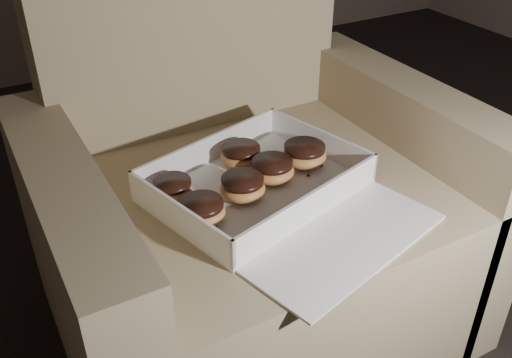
% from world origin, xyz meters
% --- Properties ---
extents(armchair, '(0.84, 0.71, 0.87)m').
position_xyz_m(armchair, '(-0.12, 0.60, 0.27)').
color(armchair, '#887B56').
rests_on(armchair, floor).
extents(bakery_box, '(0.47, 0.52, 0.06)m').
position_xyz_m(bakery_box, '(-0.14, 0.48, 0.40)').
color(bakery_box, white).
rests_on(bakery_box, armchair).
extents(donut_a, '(0.08, 0.08, 0.04)m').
position_xyz_m(donut_a, '(-0.13, 0.61, 0.42)').
color(donut_a, '#BF8042').
rests_on(donut_a, bakery_box).
extents(donut_b, '(0.07, 0.07, 0.04)m').
position_xyz_m(donut_b, '(-0.30, 0.56, 0.42)').
color(donut_b, '#BF8042').
rests_on(donut_b, bakery_box).
extents(donut_c, '(0.08, 0.08, 0.04)m').
position_xyz_m(donut_c, '(-0.19, 0.50, 0.42)').
color(donut_c, '#BF8042').
rests_on(donut_c, bakery_box).
extents(donut_d, '(0.08, 0.08, 0.04)m').
position_xyz_m(donut_d, '(-0.28, 0.47, 0.42)').
color(donut_d, '#BF8042').
rests_on(donut_d, bakery_box).
extents(donut_e, '(0.08, 0.08, 0.04)m').
position_xyz_m(donut_e, '(-0.11, 0.53, 0.42)').
color(donut_e, '#BF8042').
rests_on(donut_e, bakery_box).
extents(donut_f, '(0.09, 0.09, 0.04)m').
position_xyz_m(donut_f, '(-0.02, 0.55, 0.42)').
color(donut_f, '#BF8042').
rests_on(donut_f, bakery_box).
extents(crumb_a, '(0.01, 0.01, 0.00)m').
position_xyz_m(crumb_a, '(-0.04, 0.50, 0.40)').
color(crumb_a, black).
rests_on(crumb_a, bakery_box).
extents(crumb_b, '(0.01, 0.01, 0.00)m').
position_xyz_m(crumb_b, '(-0.14, 0.40, 0.40)').
color(crumb_b, black).
rests_on(crumb_b, bakery_box).
extents(crumb_c, '(0.01, 0.01, 0.00)m').
position_xyz_m(crumb_c, '(0.00, 0.52, 0.40)').
color(crumb_c, black).
rests_on(crumb_c, bakery_box).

